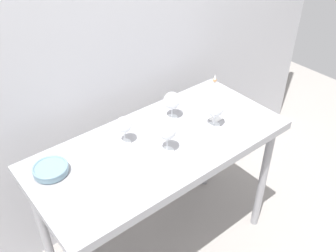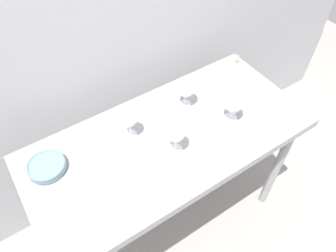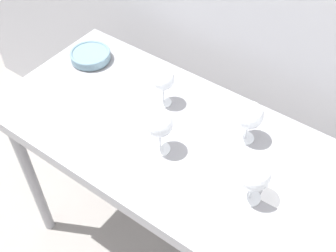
% 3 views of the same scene
% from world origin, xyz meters
% --- Properties ---
extents(ground_plane, '(6.00, 6.00, 0.00)m').
position_xyz_m(ground_plane, '(0.00, 0.00, 0.00)').
color(ground_plane, gray).
extents(back_wall, '(3.80, 0.04, 2.60)m').
position_xyz_m(back_wall, '(0.00, 0.49, 1.30)').
color(back_wall, '#B3B3B8').
rests_on(back_wall, ground_plane).
extents(steel_counter, '(1.40, 0.65, 0.90)m').
position_xyz_m(steel_counter, '(0.00, -0.01, 0.79)').
color(steel_counter, '#949499').
rests_on(steel_counter, ground_plane).
extents(wine_glass_far_right, '(0.10, 0.10, 0.17)m').
position_xyz_m(wine_glass_far_right, '(0.19, 0.13, 1.01)').
color(wine_glass_far_right, white).
rests_on(wine_glass_far_right, steel_counter).
extents(wine_glass_far_left, '(0.08, 0.08, 0.16)m').
position_xyz_m(wine_glass_far_left, '(-0.15, 0.11, 1.01)').
color(wine_glass_far_left, white).
rests_on(wine_glass_far_left, steel_counter).
extents(wine_glass_near_right, '(0.10, 0.10, 0.17)m').
position_xyz_m(wine_glass_near_right, '(0.33, -0.08, 1.01)').
color(wine_glass_near_right, white).
rests_on(wine_glass_near_right, steel_counter).
extents(wine_glass_near_center, '(0.09, 0.09, 0.17)m').
position_xyz_m(wine_glass_near_center, '(-0.02, -0.08, 1.02)').
color(wine_glass_near_center, white).
rests_on(wine_glass_near_center, steel_counter).
extents(tasting_sheet_upper, '(0.17, 0.26, 0.00)m').
position_xyz_m(tasting_sheet_upper, '(0.42, 0.07, 0.90)').
color(tasting_sheet_upper, white).
rests_on(tasting_sheet_upper, steel_counter).
extents(tasting_sheet_lower, '(0.27, 0.29, 0.00)m').
position_xyz_m(tasting_sheet_lower, '(-0.33, 0.16, 0.90)').
color(tasting_sheet_lower, white).
rests_on(tasting_sheet_lower, steel_counter).
extents(tasting_bowl, '(0.17, 0.17, 0.04)m').
position_xyz_m(tasting_bowl, '(-0.55, 0.14, 0.92)').
color(tasting_bowl, beige).
rests_on(tasting_bowl, steel_counter).
extents(decanter_funnel, '(0.10, 0.10, 0.13)m').
position_xyz_m(decanter_funnel, '(0.59, 0.19, 0.94)').
color(decanter_funnel, silver).
rests_on(decanter_funnel, steel_counter).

